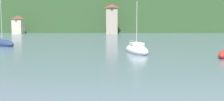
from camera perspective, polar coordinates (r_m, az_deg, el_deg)
name	(u,v)px	position (r m, az deg, el deg)	size (l,w,h in m)	color
wooded_hillside	(143,12)	(133.35, 6.52, 8.09)	(352.00, 52.24, 60.31)	#2D4C28
shore_building_west	(19,25)	(101.44, -19.03, 5.11)	(3.47, 4.17, 6.39)	#BCB29E
shore_building_westcentral	(112,19)	(95.93, 0.10, 6.58)	(4.18, 4.32, 10.43)	gray
sailboat_far_3	(3,44)	(51.60, -21.96, 1.33)	(6.28, 5.42, 8.37)	navy
sailboat_mid_5	(137,50)	(37.22, 5.33, 0.14)	(3.82, 6.98, 7.42)	white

